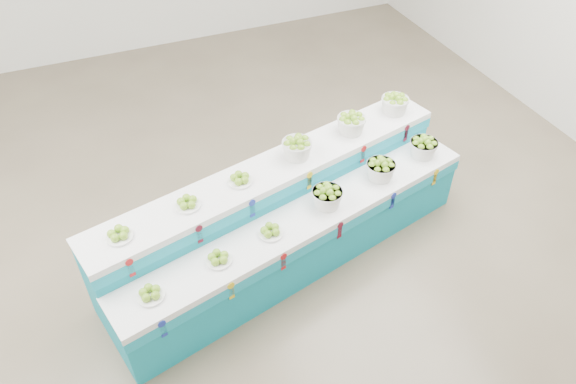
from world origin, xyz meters
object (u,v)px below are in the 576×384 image
Objects in this scene: display_stand at (288,218)px; plate_upper_mid at (187,202)px; basket_lower_left at (327,196)px; basket_upper_right at (395,104)px.

plate_upper_mid is (-0.98, 0.02, 0.56)m from display_stand.
basket_lower_left is (0.35, -0.17, 0.32)m from display_stand.
basket_lower_left is 1.00× the size of basket_upper_right.
basket_upper_right is (1.21, 0.80, 0.30)m from basket_lower_left.
plate_upper_mid is 0.79× the size of basket_upper_right.
display_stand reaches higher than basket_lower_left.
display_stand is 1.79m from basket_upper_right.
plate_upper_mid is 2.61m from basket_upper_right.
display_stand is 0.50m from basket_lower_left.
plate_upper_mid reaches higher than display_stand.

